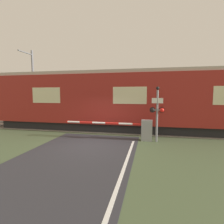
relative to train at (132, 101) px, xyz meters
The scene contains 6 objects.
ground_plane 4.90m from the train, 113.07° to the right, with size 80.00×80.00×0.00m, color #475638.
track_bed 2.73m from the train, behind, with size 36.00×3.20×0.13m.
train is the anchor object (origin of this frame).
crossing_barrier 3.17m from the train, 74.78° to the right, with size 5.19×0.44×1.16m.
signal_post 3.30m from the train, 59.75° to the right, with size 0.79×0.26×3.01m.
catenary_pole 10.10m from the train, 166.21° to the left, with size 0.20×1.90×6.71m.
Camera 1 is at (2.98, -8.45, 2.60)m, focal length 28.00 mm.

